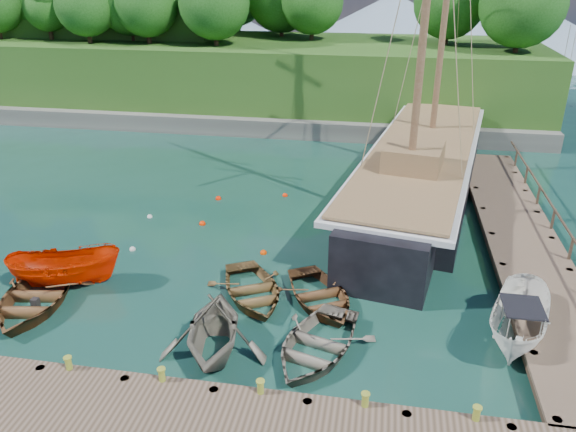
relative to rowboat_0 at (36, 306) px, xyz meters
name	(u,v)px	position (x,y,z in m)	size (l,w,h in m)	color
ground	(239,306)	(7.67, 1.31, 0.00)	(160.00, 160.00, 0.00)	#103427
dock_east	(521,239)	(19.17, 8.31, 0.43)	(3.20, 24.00, 1.10)	#473728
bollard_0	(73,384)	(3.67, -3.79, 0.00)	(0.26, 0.26, 0.45)	olive
bollard_1	(164,396)	(6.67, -3.79, 0.00)	(0.26, 0.26, 0.45)	olive
bollard_2	(261,409)	(9.67, -3.79, 0.00)	(0.26, 0.26, 0.45)	olive
bollard_3	(364,422)	(12.67, -3.79, 0.00)	(0.26, 0.26, 0.45)	olive
rowboat_0	(36,306)	(0.00, 0.00, 0.00)	(3.53, 4.94, 1.02)	brown
rowboat_1	(215,352)	(7.57, -1.52, 0.00)	(3.61, 4.19, 2.21)	#6D685B
rowboat_2	(252,297)	(8.02, 2.02, 0.00)	(3.06, 4.28, 0.89)	brown
rowboat_3	(316,353)	(10.92, -0.95, 0.00)	(3.26, 4.57, 0.95)	#70685A
rowboat_4	(320,303)	(10.68, 2.08, 0.00)	(3.04, 4.25, 0.88)	#55351D
motorboat_orange	(68,285)	(0.42, 1.61, 0.00)	(1.70, 4.51, 1.74)	red
cabin_boat_white	(516,342)	(17.67, 0.87, 0.00)	(1.81, 4.81, 1.86)	white
schooner	(420,176)	(14.76, 13.83, 1.21)	(9.16, 29.11, 21.77)	black
mooring_buoy_0	(133,250)	(1.73, 4.94, 0.00)	(0.29, 0.29, 0.29)	silver
mooring_buoy_1	(202,224)	(4.01, 8.11, 0.00)	(0.33, 0.33, 0.33)	#EF2B00
mooring_buoy_2	(263,253)	(7.68, 5.64, 0.00)	(0.31, 0.31, 0.31)	#D93700
mooring_buoy_3	(323,221)	(9.90, 9.59, 0.00)	(0.30, 0.30, 0.30)	white
mooring_buoy_4	(218,199)	(3.87, 11.42, 0.00)	(0.32, 0.32, 0.32)	#F01F00
mooring_buoy_5	(285,196)	(7.42, 12.52, 0.00)	(0.29, 0.29, 0.29)	#F22200
mooring_buoy_6	(150,217)	(1.08, 8.46, 0.00)	(0.28, 0.28, 0.28)	silver
headland	(185,42)	(-5.20, 32.67, 5.54)	(51.00, 19.31, 12.90)	#474744
distant_ridge	(388,19)	(11.98, 71.31, 4.35)	(117.00, 40.00, 10.00)	#728CA5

